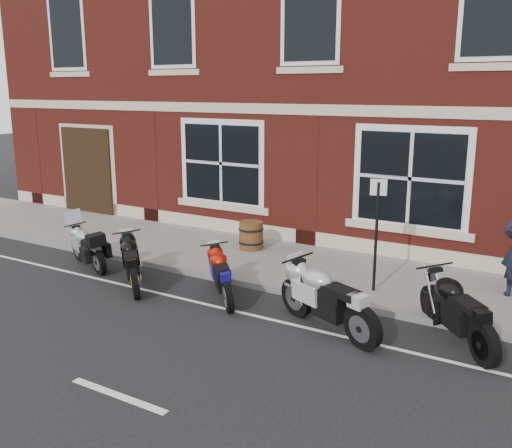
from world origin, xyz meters
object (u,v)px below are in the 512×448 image
at_px(moto_touring_silver, 88,245).
at_px(moto_naked_black, 458,308).
at_px(barrel_planter, 251,235).
at_px(moto_sport_red, 224,273).
at_px(parking_sign, 377,227).
at_px(moto_sport_silver, 328,296).
at_px(moto_sport_black, 134,260).

distance_m(moto_touring_silver, moto_naked_black, 7.91).
bearing_deg(barrel_planter, moto_sport_red, -68.23).
xyz_separation_m(moto_touring_silver, parking_sign, (6.10, 1.48, 0.87)).
relative_size(moto_sport_silver, barrel_planter, 3.23).
distance_m(moto_naked_black, barrel_planter, 5.91).
bearing_deg(moto_sport_silver, moto_sport_red, 105.38).
xyz_separation_m(moto_sport_black, barrel_planter, (0.81, 3.17, -0.08)).
bearing_deg(moto_sport_silver, moto_naked_black, -48.03).
height_order(moto_naked_black, barrel_planter, moto_naked_black).
xyz_separation_m(moto_sport_red, moto_naked_black, (4.21, 0.28, 0.08)).
height_order(moto_sport_silver, parking_sign, parking_sign).
distance_m(moto_touring_silver, barrel_planter, 3.76).
distance_m(moto_sport_black, moto_naked_black, 6.18).
height_order(moto_sport_black, moto_sport_silver, moto_sport_silver).
relative_size(moto_touring_silver, parking_sign, 0.81).
distance_m(moto_sport_red, moto_sport_black, 1.96).
height_order(moto_sport_silver, moto_naked_black, moto_sport_silver).
xyz_separation_m(moto_touring_silver, moto_sport_red, (3.69, -0.07, 0.00)).
xyz_separation_m(moto_sport_black, parking_sign, (4.34, 1.90, 0.84)).
bearing_deg(moto_sport_silver, parking_sign, 20.28).
bearing_deg(parking_sign, moto_naked_black, -50.64).
xyz_separation_m(moto_sport_red, barrel_planter, (-1.12, 2.82, -0.04)).
distance_m(barrel_planter, parking_sign, 3.86).
bearing_deg(moto_sport_black, barrel_planter, 29.58).
height_order(moto_touring_silver, barrel_planter, moto_touring_silver).
height_order(moto_sport_red, parking_sign, parking_sign).
distance_m(moto_naked_black, parking_sign, 2.34).
bearing_deg(moto_naked_black, parking_sign, 103.75).
relative_size(moto_sport_red, moto_sport_silver, 0.69).
height_order(moto_sport_red, moto_naked_black, moto_naked_black).
bearing_deg(moto_sport_black, moto_naked_black, -40.22).
bearing_deg(moto_sport_red, moto_naked_black, -39.20).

